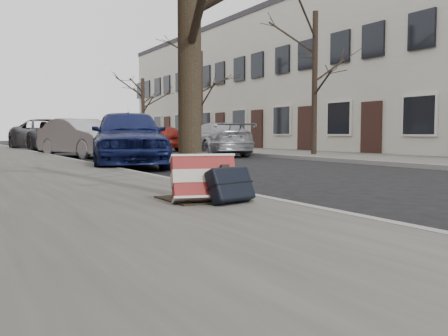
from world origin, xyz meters
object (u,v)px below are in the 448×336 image
suitcase_red (204,179)px  car_near_mid (82,138)px  car_near_front (128,138)px  suitcase_navy (230,184)px

suitcase_red → car_near_mid: size_ratio=0.16×
suitcase_red → car_near_front: (1.75, 7.77, 0.38)m
suitcase_navy → car_near_mid: size_ratio=0.12×
suitcase_red → car_near_mid: car_near_mid is taller
car_near_front → car_near_mid: size_ratio=1.05×
car_near_mid → suitcase_navy: bearing=-113.8°
suitcase_red → car_near_front: 7.97m
suitcase_red → suitcase_navy: suitcase_red is taller
car_near_front → car_near_mid: bearing=101.9°
suitcase_navy → car_near_front: 8.12m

